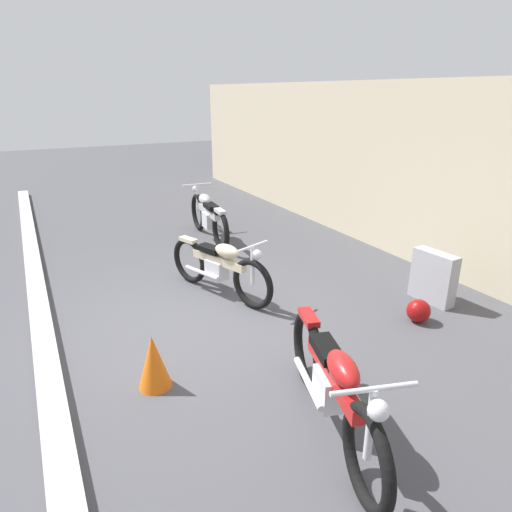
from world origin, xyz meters
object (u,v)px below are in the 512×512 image
(traffic_cone, at_px, (154,362))
(motorcycle_silver, at_px, (208,216))
(motorcycle_cream, at_px, (220,266))
(helmet, at_px, (418,311))
(stone_marker, at_px, (433,277))
(motorcycle_red, at_px, (333,387))

(traffic_cone, bearing_deg, motorcycle_silver, 151.64)
(motorcycle_cream, bearing_deg, motorcycle_silver, 141.58)
(motorcycle_silver, bearing_deg, helmet, -161.87)
(traffic_cone, height_order, motorcycle_cream, motorcycle_cream)
(motorcycle_silver, bearing_deg, stone_marker, -152.95)
(traffic_cone, height_order, motorcycle_red, motorcycle_red)
(traffic_cone, relative_size, motorcycle_red, 0.27)
(traffic_cone, bearing_deg, stone_marker, 91.62)
(motorcycle_red, bearing_deg, helmet, 133.38)
(motorcycle_silver, distance_m, motorcycle_red, 5.43)
(motorcycle_red, bearing_deg, motorcycle_silver, -174.38)
(stone_marker, xyz_separation_m, motorcycle_silver, (-3.93, -1.67, 0.11))
(traffic_cone, relative_size, motorcycle_cream, 0.29)
(motorcycle_silver, height_order, motorcycle_red, motorcycle_silver)
(motorcycle_silver, relative_size, motorcycle_cream, 1.14)
(stone_marker, distance_m, motorcycle_red, 3.06)
(helmet, xyz_separation_m, motorcycle_silver, (-4.27, -1.07, 0.32))
(helmet, bearing_deg, stone_marker, 119.72)
(traffic_cone, xyz_separation_m, motorcycle_silver, (-4.04, 2.18, 0.19))
(traffic_cone, xyz_separation_m, motorcycle_red, (1.29, 1.13, 0.18))
(helmet, distance_m, motorcycle_silver, 4.41)
(helmet, relative_size, motorcycle_silver, 0.14)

